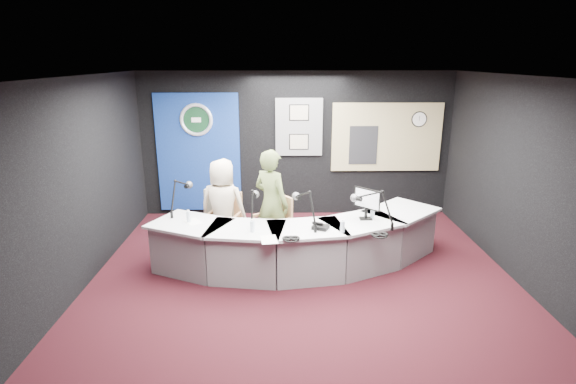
{
  "coord_description": "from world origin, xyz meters",
  "views": [
    {
      "loc": [
        -0.32,
        -5.62,
        3.02
      ],
      "look_at": [
        -0.2,
        0.8,
        1.1
      ],
      "focal_mm": 28.0,
      "sensor_mm": 36.0,
      "label": 1
    }
  ],
  "objects_px": {
    "person_man": "(223,207)",
    "broadcast_desk": "(298,243)",
    "armchair_left": "(224,226)",
    "armchair_right": "(272,228)",
    "person_woman": "(271,204)"
  },
  "relations": [
    {
      "from": "armchair_left",
      "to": "armchair_right",
      "type": "xyz_separation_m",
      "value": [
        0.77,
        -0.14,
        0.02
      ]
    },
    {
      "from": "armchair_left",
      "to": "person_woman",
      "type": "height_order",
      "value": "person_woman"
    },
    {
      "from": "person_woman",
      "to": "person_man",
      "type": "bearing_deg",
      "value": 29.32
    },
    {
      "from": "armchair_left",
      "to": "armchair_right",
      "type": "height_order",
      "value": "armchair_right"
    },
    {
      "from": "person_woman",
      "to": "broadcast_desk",
      "type": "bearing_deg",
      "value": 172.03
    },
    {
      "from": "person_man",
      "to": "broadcast_desk",
      "type": "bearing_deg",
      "value": 165.34
    },
    {
      "from": "broadcast_desk",
      "to": "armchair_right",
      "type": "relative_size",
      "value": 4.96
    },
    {
      "from": "broadcast_desk",
      "to": "armchair_right",
      "type": "xyz_separation_m",
      "value": [
        -0.4,
        0.44,
        0.08
      ]
    },
    {
      "from": "armchair_left",
      "to": "person_man",
      "type": "bearing_deg",
      "value": 0.0
    },
    {
      "from": "broadcast_desk",
      "to": "person_woman",
      "type": "relative_size",
      "value": 2.63
    },
    {
      "from": "armchair_right",
      "to": "person_man",
      "type": "height_order",
      "value": "person_man"
    },
    {
      "from": "broadcast_desk",
      "to": "armchair_left",
      "type": "distance_m",
      "value": 1.31
    },
    {
      "from": "armchair_left",
      "to": "person_woman",
      "type": "relative_size",
      "value": 0.51
    },
    {
      "from": "armchair_left",
      "to": "person_man",
      "type": "relative_size",
      "value": 0.57
    },
    {
      "from": "broadcast_desk",
      "to": "armchair_left",
      "type": "height_order",
      "value": "armchair_left"
    }
  ]
}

